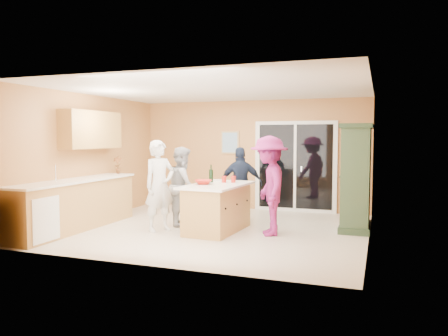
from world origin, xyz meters
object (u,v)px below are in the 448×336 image
(woman_white, at_px, (160,186))
(woman_navy, at_px, (241,184))
(kitchen_island, at_px, (217,209))
(green_hutch, at_px, (356,179))
(woman_grey, at_px, (183,186))
(woman_magenta, at_px, (269,186))

(woman_white, bearing_deg, woman_navy, -5.80)
(kitchen_island, bearing_deg, green_hutch, 25.31)
(woman_white, xyz_separation_m, woman_grey, (0.15, 0.68, -0.07))
(kitchen_island, distance_m, woman_white, 1.14)
(kitchen_island, height_order, woman_white, woman_white)
(woman_white, bearing_deg, green_hutch, -39.06)
(green_hutch, relative_size, woman_magenta, 1.12)
(kitchen_island, xyz_separation_m, woman_navy, (0.08, 1.16, 0.35))
(woman_grey, relative_size, woman_navy, 1.01)
(green_hutch, xyz_separation_m, woman_grey, (-3.24, -0.61, -0.19))
(woman_navy, bearing_deg, green_hutch, 151.37)
(woman_grey, height_order, woman_magenta, woman_magenta)
(woman_magenta, bearing_deg, green_hutch, 101.17)
(woman_white, height_order, woman_magenta, woman_magenta)
(woman_white, bearing_deg, woman_grey, 17.70)
(woman_grey, bearing_deg, green_hutch, -104.64)
(green_hutch, height_order, woman_white, green_hutch)
(kitchen_island, distance_m, green_hutch, 2.62)
(woman_navy, bearing_deg, woman_white, 30.79)
(woman_white, distance_m, woman_magenta, 2.00)
(green_hutch, relative_size, woman_white, 1.18)
(green_hutch, bearing_deg, woman_navy, 174.80)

